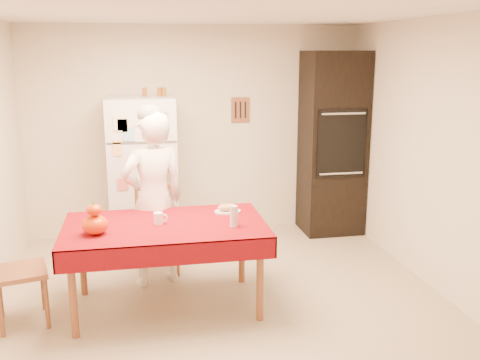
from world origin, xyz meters
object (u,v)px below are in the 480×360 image
object	(u,v)px
refrigerator	(143,172)
oven_cabinet	(332,144)
chair_far	(156,222)
bread_plate	(228,212)
chair_left	(11,266)
wine_glass	(234,216)
coffee_mug	(158,218)
pumpkin_lower	(95,225)
seated_woman	(153,200)
dining_table	(165,232)

from	to	relation	value
refrigerator	oven_cabinet	bearing A→B (deg)	1.18
chair_far	bread_plate	bearing A→B (deg)	-48.90
chair_left	wine_glass	bearing A→B (deg)	-106.34
coffee_mug	pumpkin_lower	distance (m)	0.53
refrigerator	pumpkin_lower	bearing A→B (deg)	-102.38
seated_woman	chair_left	bearing A→B (deg)	11.03
refrigerator	seated_woman	world-z (taller)	refrigerator
seated_woman	refrigerator	bearing A→B (deg)	-102.87
chair_far	chair_left	bearing A→B (deg)	-144.41
pumpkin_lower	bread_plate	size ratio (longest dim) A/B	0.87
dining_table	wine_glass	distance (m)	0.61
pumpkin_lower	coffee_mug	bearing A→B (deg)	18.11
chair_far	refrigerator	bearing A→B (deg)	94.42
dining_table	bread_plate	bearing A→B (deg)	21.16
dining_table	bread_plate	world-z (taller)	bread_plate
refrigerator	chair_left	bearing A→B (deg)	-121.62
dining_table	coffee_mug	size ratio (longest dim) A/B	17.00
wine_glass	refrigerator	bearing A→B (deg)	111.19
dining_table	coffee_mug	xyz separation A→B (m)	(-0.05, 0.00, 0.12)
dining_table	pumpkin_lower	distance (m)	0.60
oven_cabinet	bread_plate	world-z (taller)	oven_cabinet
refrigerator	oven_cabinet	distance (m)	2.29
wine_glass	pumpkin_lower	bearing A→B (deg)	179.50
refrigerator	chair_far	bearing A→B (deg)	-82.56
oven_cabinet	seated_woman	xyz separation A→B (m)	(-2.20, -1.19, -0.27)
dining_table	chair_far	size ratio (longest dim) A/B	1.79
seated_woman	bread_plate	distance (m)	0.73
refrigerator	dining_table	distance (m)	1.69
chair_far	pumpkin_lower	world-z (taller)	chair_far
refrigerator	dining_table	xyz separation A→B (m)	(0.16, -1.68, -0.16)
pumpkin_lower	seated_woman	bearing A→B (deg)	55.18
seated_woman	wine_glass	distance (m)	0.95
refrigerator	pumpkin_lower	world-z (taller)	refrigerator
dining_table	chair_far	bearing A→B (deg)	93.29
dining_table	chair_far	xyz separation A→B (m)	(-0.05, 0.87, -0.18)
chair_left	seated_woman	xyz separation A→B (m)	(1.16, 0.62, 0.33)
refrigerator	bread_plate	xyz separation A→B (m)	(0.73, -1.46, -0.08)
coffee_mug	pumpkin_lower	size ratio (longest dim) A/B	0.48
coffee_mug	dining_table	bearing A→B (deg)	-4.64
pumpkin_lower	chair_left	bearing A→B (deg)	173.29
coffee_mug	wine_glass	distance (m)	0.64
chair_left	coffee_mug	size ratio (longest dim) A/B	9.50
seated_woman	pumpkin_lower	world-z (taller)	seated_woman
dining_table	wine_glass	xyz separation A→B (m)	(0.56, -0.17, 0.16)
dining_table	wine_glass	size ratio (longest dim) A/B	9.66
seated_woman	wine_glass	bearing A→B (deg)	115.28
pumpkin_lower	chair_far	bearing A→B (deg)	63.66
oven_cabinet	chair_left	world-z (taller)	oven_cabinet
refrigerator	dining_table	bearing A→B (deg)	-84.70
seated_woman	bread_plate	size ratio (longest dim) A/B	6.94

